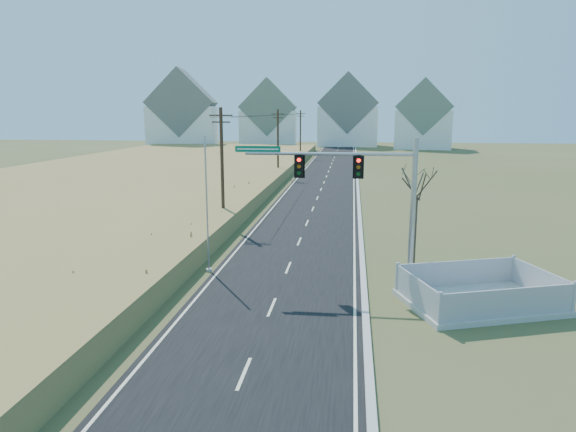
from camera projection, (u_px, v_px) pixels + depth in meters
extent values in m
plane|color=#474E25|center=(278.00, 293.00, 24.94)|extent=(260.00, 260.00, 0.00)
cube|color=black|center=(328.00, 173.00, 73.56)|extent=(8.00, 180.00, 0.06)
cube|color=#B2AFA8|center=(357.00, 173.00, 73.04)|extent=(0.30, 180.00, 0.18)
cube|color=olive|center=(139.00, 175.00, 66.63)|extent=(38.00, 110.00, 1.30)
cylinder|color=#422D1E|center=(222.00, 167.00, 39.42)|extent=(0.26, 0.26, 9.00)
cube|color=#422D1E|center=(221.00, 115.00, 38.65)|extent=(1.80, 0.10, 0.10)
cube|color=#422D1E|center=(221.00, 122.00, 38.75)|extent=(1.40, 0.10, 0.10)
cylinder|color=#422D1E|center=(278.00, 144.00, 68.60)|extent=(0.26, 0.26, 9.00)
cube|color=#422D1E|center=(278.00, 114.00, 67.82)|extent=(1.80, 0.10, 0.10)
cube|color=#422D1E|center=(278.00, 118.00, 67.92)|extent=(1.40, 0.10, 0.10)
cylinder|color=#422D1E|center=(300.00, 134.00, 97.77)|extent=(0.26, 0.26, 9.00)
cube|color=#422D1E|center=(301.00, 113.00, 97.00)|extent=(1.80, 0.10, 0.10)
cube|color=#422D1E|center=(301.00, 116.00, 97.10)|extent=(1.40, 0.10, 0.10)
cube|color=white|center=(183.00, 127.00, 125.81)|extent=(17.38, 13.12, 10.00)
cube|color=slate|center=(182.00, 103.00, 124.64)|extent=(17.69, 13.38, 16.29)
cube|color=white|center=(269.00, 129.00, 131.26)|extent=(14.66, 10.95, 9.00)
cube|color=slate|center=(269.00, 107.00, 130.19)|extent=(14.93, 11.17, 14.26)
cube|color=white|center=(347.00, 126.00, 132.62)|extent=(15.00, 10.00, 10.00)
cube|color=slate|center=(348.00, 103.00, 131.45)|extent=(15.27, 10.20, 15.27)
cube|color=white|center=(423.00, 130.00, 122.75)|extent=(13.87, 10.31, 9.00)
cube|color=slate|center=(424.00, 107.00, 121.68)|extent=(14.12, 10.51, 13.24)
cylinder|color=#9EA0A5|center=(409.00, 281.00, 26.45)|extent=(0.64, 0.64, 0.21)
cylinder|color=#9EA0A5|center=(413.00, 212.00, 25.73)|extent=(0.28, 0.28, 7.43)
cylinder|color=#9EA0A5|center=(329.00, 154.00, 25.66)|extent=(8.50, 0.21, 0.17)
cube|color=black|center=(358.00, 167.00, 25.61)|extent=(0.34, 0.28, 1.05)
cube|color=black|center=(299.00, 166.00, 25.95)|extent=(0.34, 0.28, 1.05)
cube|color=#056344|center=(258.00, 149.00, 26.04)|extent=(2.34, 0.05, 0.32)
cube|color=#B7B5AD|center=(479.00, 302.00, 23.38)|extent=(7.64, 6.36, 0.25)
cube|color=#ABABB0|center=(509.00, 303.00, 21.24)|extent=(5.92, 2.13, 1.25)
cube|color=#ABABB0|center=(456.00, 273.00, 25.22)|extent=(5.92, 2.13, 1.25)
cube|color=#ABABB0|center=(416.00, 292.00, 22.59)|extent=(1.44, 3.95, 1.25)
cube|color=#ABABB0|center=(540.00, 282.00, 23.87)|extent=(1.44, 3.95, 1.25)
cube|color=white|center=(402.00, 283.00, 25.51)|extent=(0.47, 0.16, 0.59)
cube|color=#B50D0C|center=(403.00, 283.00, 25.48)|extent=(0.37, 0.11, 0.17)
cylinder|color=#B7B5AD|center=(209.00, 270.00, 28.34)|extent=(0.33, 0.33, 0.15)
cylinder|color=#9EA0A5|center=(207.00, 205.00, 27.62)|extent=(0.09, 0.09, 7.42)
cylinder|color=#4C3F33|center=(415.00, 233.00, 28.72)|extent=(0.18, 0.18, 4.01)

